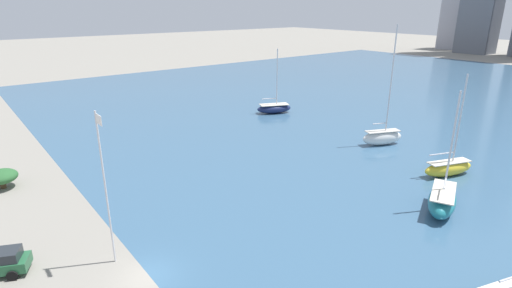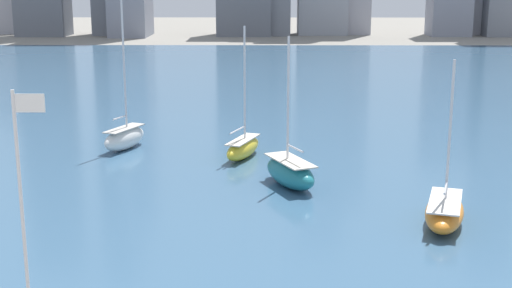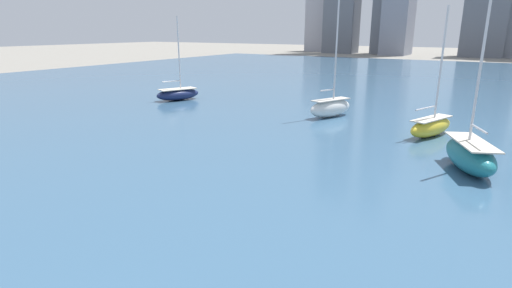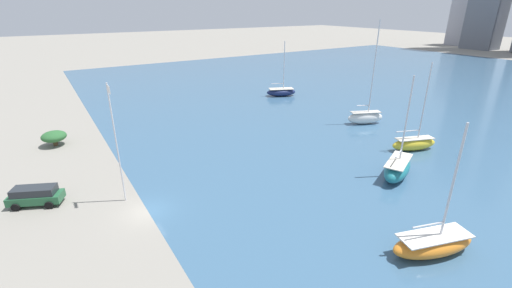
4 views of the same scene
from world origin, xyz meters
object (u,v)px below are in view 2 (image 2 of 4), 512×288
at_px(flag_pole, 25,230).
at_px(sailboat_yellow, 243,147).
at_px(sailboat_white, 124,137).
at_px(sailboat_orange, 444,212).
at_px(sailboat_teal, 290,172).

height_order(flag_pole, sailboat_yellow, flag_pole).
bearing_deg(sailboat_white, sailboat_orange, -16.43).
xyz_separation_m(sailboat_white, sailboat_orange, (25.02, -20.77, -0.28)).
bearing_deg(sailboat_teal, flag_pole, -136.63).
relative_size(sailboat_yellow, sailboat_white, 0.71).
distance_m(flag_pole, sailboat_white, 39.96).
xyz_separation_m(flag_pole, sailboat_teal, (11.35, 27.41, -5.33)).
bearing_deg(sailboat_orange, sailboat_white, 157.21).
distance_m(sailboat_teal, sailboat_yellow, 9.60).
bearing_deg(sailboat_orange, flag_pole, -121.71).
bearing_deg(sailboat_yellow, flag_pole, -81.61).
height_order(sailboat_teal, sailboat_white, sailboat_white).
height_order(sailboat_teal, sailboat_orange, sailboat_teal).
distance_m(flag_pole, sailboat_teal, 30.14).
relative_size(flag_pole, sailboat_teal, 1.03).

